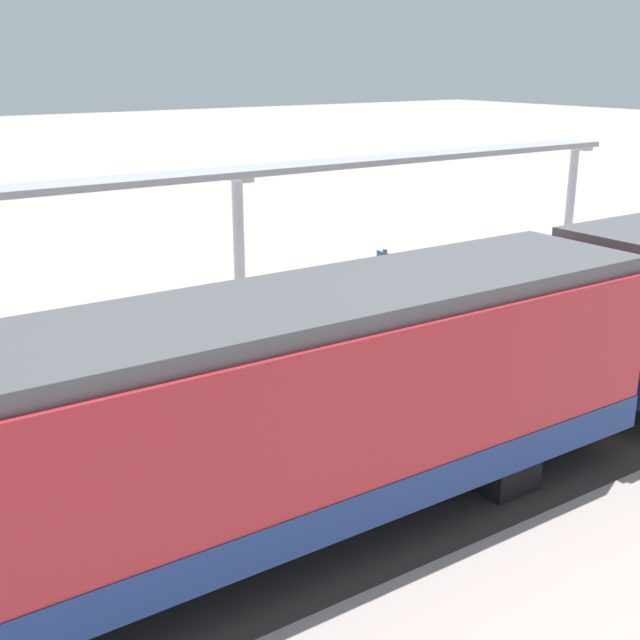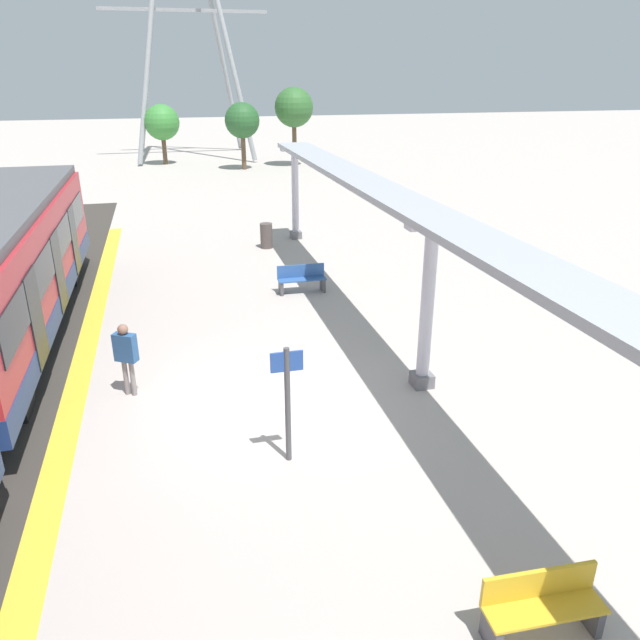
{
  "view_description": "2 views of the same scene",
  "coord_description": "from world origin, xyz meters",
  "px_view_note": "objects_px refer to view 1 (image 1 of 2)",
  "views": [
    {
      "loc": [
        -14.18,
        9.52,
        6.39
      ],
      "look_at": [
        -0.48,
        0.14,
        1.09
      ],
      "focal_mm": 45.97,
      "sensor_mm": 36.0,
      "label": 1
    },
    {
      "loc": [
        -1.48,
        -11.07,
        6.43
      ],
      "look_at": [
        1.12,
        -0.84,
        2.09
      ],
      "focal_mm": 33.85,
      "sensor_mm": 36.0,
      "label": 2
    }
  ],
  "objects_px": {
    "platform_info_sign": "(384,286)",
    "train_far_carriage": "(238,430)",
    "bench_mid_platform": "(451,276)",
    "passenger_waiting_near_edge": "(347,360)",
    "canopy_pillar_second": "(239,248)",
    "canopy_pillar_nearest": "(571,201)"
  },
  "relations": [
    {
      "from": "platform_info_sign",
      "to": "bench_mid_platform",
      "type": "bearing_deg",
      "value": -62.11
    },
    {
      "from": "platform_info_sign",
      "to": "passenger_waiting_near_edge",
      "type": "bearing_deg",
      "value": 131.94
    },
    {
      "from": "train_far_carriage",
      "to": "canopy_pillar_second",
      "type": "xyz_separation_m",
      "value": [
        9.26,
        -5.15,
        0.03
      ]
    },
    {
      "from": "platform_info_sign",
      "to": "train_far_carriage",
      "type": "bearing_deg",
      "value": 129.5
    },
    {
      "from": "bench_mid_platform",
      "to": "train_far_carriage",
      "type": "bearing_deg",
      "value": 125.5
    },
    {
      "from": "platform_info_sign",
      "to": "passenger_waiting_near_edge",
      "type": "height_order",
      "value": "platform_info_sign"
    },
    {
      "from": "bench_mid_platform",
      "to": "passenger_waiting_near_edge",
      "type": "bearing_deg",
      "value": 124.42
    },
    {
      "from": "canopy_pillar_second",
      "to": "platform_info_sign",
      "type": "bearing_deg",
      "value": -149.98
    },
    {
      "from": "train_far_carriage",
      "to": "canopy_pillar_nearest",
      "type": "bearing_deg",
      "value": -62.51
    },
    {
      "from": "canopy_pillar_second",
      "to": "bench_mid_platform",
      "type": "xyz_separation_m",
      "value": [
        -1.13,
        -6.25,
        -1.42
      ]
    },
    {
      "from": "train_far_carriage",
      "to": "bench_mid_platform",
      "type": "xyz_separation_m",
      "value": [
        8.14,
        -11.41,
        -1.39
      ]
    },
    {
      "from": "canopy_pillar_nearest",
      "to": "bench_mid_platform",
      "type": "distance_m",
      "value": 6.65
    },
    {
      "from": "train_far_carriage",
      "to": "canopy_pillar_nearest",
      "type": "xyz_separation_m",
      "value": [
        9.26,
        -17.8,
        0.03
      ]
    },
    {
      "from": "canopy_pillar_nearest",
      "to": "bench_mid_platform",
      "type": "height_order",
      "value": "canopy_pillar_nearest"
    },
    {
      "from": "canopy_pillar_nearest",
      "to": "platform_info_sign",
      "type": "relative_size",
      "value": 1.67
    },
    {
      "from": "canopy_pillar_nearest",
      "to": "bench_mid_platform",
      "type": "relative_size",
      "value": 2.42
    },
    {
      "from": "canopy_pillar_second",
      "to": "bench_mid_platform",
      "type": "distance_m",
      "value": 6.51
    },
    {
      "from": "bench_mid_platform",
      "to": "platform_info_sign",
      "type": "xyz_separation_m",
      "value": [
        -2.27,
        4.29,
        0.89
      ]
    },
    {
      "from": "canopy_pillar_second",
      "to": "canopy_pillar_nearest",
      "type": "bearing_deg",
      "value": -90.0
    },
    {
      "from": "canopy_pillar_second",
      "to": "train_far_carriage",
      "type": "bearing_deg",
      "value": 150.91
    },
    {
      "from": "train_far_carriage",
      "to": "canopy_pillar_nearest",
      "type": "height_order",
      "value": "canopy_pillar_nearest"
    },
    {
      "from": "canopy_pillar_second",
      "to": "bench_mid_platform",
      "type": "relative_size",
      "value": 2.42
    }
  ]
}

